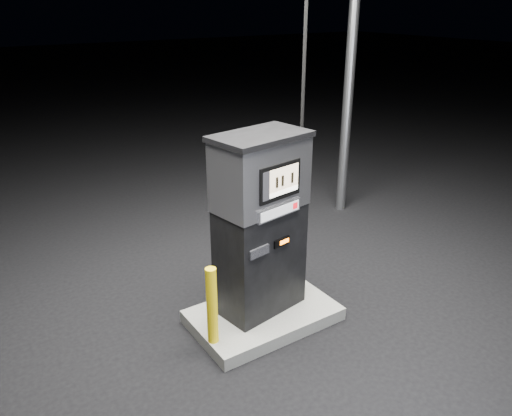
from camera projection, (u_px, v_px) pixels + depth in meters
ground at (263, 321)px, 5.70m from camera, size 80.00×80.00×0.00m
pump_island at (263, 315)px, 5.67m from camera, size 1.60×1.00×0.15m
fuel_dispenser at (261, 223)px, 5.31m from camera, size 1.15×0.75×4.18m
bollard_left at (212, 306)px, 4.96m from camera, size 0.12×0.12×0.85m
bollard_right at (295, 255)px, 5.85m from camera, size 0.15×0.15×0.94m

